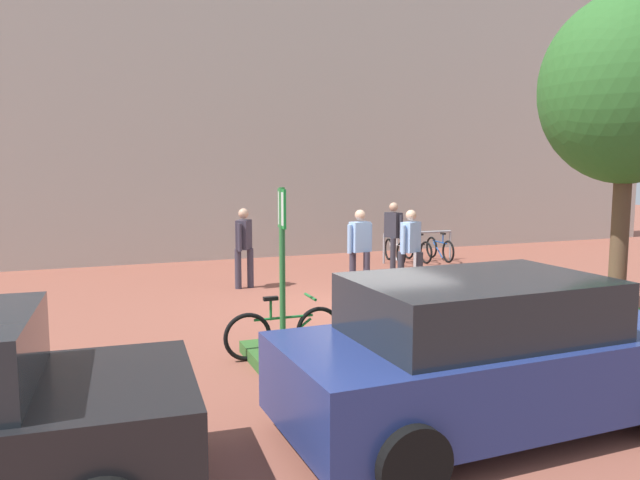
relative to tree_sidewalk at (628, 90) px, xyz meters
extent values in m
plane|color=brown|center=(-3.28, 2.55, -3.82)|extent=(60.00, 60.00, 0.00)
cube|color=#B2ADA3|center=(-3.28, 9.91, 1.18)|extent=(28.00, 1.20, 10.00)
cube|color=#336028|center=(-2.70, 0.17, -3.74)|extent=(7.00, 1.10, 0.16)
cylinder|color=brown|center=(0.00, 0.00, -2.45)|extent=(0.28, 0.28, 2.74)
ellipsoid|color=#2D6628|center=(0.00, 0.00, 0.02)|extent=(2.76, 2.76, 3.04)
cylinder|color=#2D7238|center=(-5.73, 0.17, -2.65)|extent=(0.08, 0.08, 2.33)
cube|color=#198C33|center=(-5.73, 0.17, -1.76)|extent=(0.06, 0.36, 0.52)
cube|color=white|center=(-5.73, 0.17, -1.76)|extent=(0.06, 0.30, 0.44)
torus|color=black|center=(-6.19, 0.29, -3.49)|extent=(0.66, 0.06, 0.66)
torus|color=black|center=(-5.17, 0.28, -3.49)|extent=(0.66, 0.06, 0.66)
cylinder|color=#1E7233|center=(-5.68, 0.29, -3.27)|extent=(0.84, 0.04, 0.04)
cylinder|color=#1E7233|center=(-5.58, 0.29, -3.52)|extent=(0.61, 0.04, 0.44)
cylinder|color=#1E7233|center=(-5.86, 0.29, -3.15)|extent=(0.04, 0.04, 0.28)
cube|color=black|center=(-5.86, 0.29, -2.99)|extent=(0.20, 0.08, 0.05)
cylinder|color=#1E7233|center=(-5.29, 0.28, -3.01)|extent=(0.04, 0.42, 0.04)
cylinder|color=#99999E|center=(-0.69, 7.10, -3.42)|extent=(0.06, 0.06, 0.80)
cylinder|color=#99999E|center=(1.36, 7.05, -3.42)|extent=(0.06, 0.06, 0.80)
cylinder|color=#99999E|center=(0.34, 7.08, -3.02)|extent=(2.05, 0.11, 0.06)
torus|color=black|center=(-0.40, 6.67, -3.51)|extent=(0.13, 0.61, 0.61)
torus|color=black|center=(-0.28, 7.60, -3.51)|extent=(0.13, 0.61, 0.61)
cylinder|color=silver|center=(-0.34, 7.13, -3.31)|extent=(0.13, 0.77, 0.03)
cylinder|color=silver|center=(-0.33, 7.22, -3.54)|extent=(0.10, 0.56, 0.40)
cylinder|color=silver|center=(-0.36, 6.96, -3.20)|extent=(0.03, 0.03, 0.26)
cube|color=black|center=(-0.36, 6.96, -3.05)|extent=(0.10, 0.19, 0.05)
cylinder|color=silver|center=(-0.30, 7.49, -3.07)|extent=(0.39, 0.08, 0.04)
torus|color=black|center=(0.35, 6.65, -3.51)|extent=(0.06, 0.61, 0.61)
torus|color=black|center=(0.33, 7.59, -3.51)|extent=(0.06, 0.61, 0.61)
cylinder|color=black|center=(0.34, 7.12, -3.31)|extent=(0.04, 0.77, 0.03)
cylinder|color=black|center=(0.34, 7.21, -3.54)|extent=(0.04, 0.56, 0.40)
cylinder|color=black|center=(0.34, 6.95, -3.20)|extent=(0.03, 0.03, 0.26)
cube|color=black|center=(0.34, 6.95, -3.05)|extent=(0.08, 0.18, 0.05)
cylinder|color=black|center=(0.34, 7.47, -3.07)|extent=(0.39, 0.04, 0.04)
torus|color=black|center=(1.00, 6.58, -3.51)|extent=(0.09, 0.61, 0.61)
torus|color=black|center=(1.05, 7.52, -3.51)|extent=(0.09, 0.61, 0.61)
cylinder|color=#194CA5|center=(1.02, 7.05, -3.31)|extent=(0.07, 0.77, 0.03)
cylinder|color=#194CA5|center=(1.03, 7.14, -3.54)|extent=(0.06, 0.56, 0.40)
cylinder|color=#194CA5|center=(1.01, 6.88, -3.20)|extent=(0.03, 0.03, 0.26)
cube|color=black|center=(1.01, 6.88, -3.05)|extent=(0.08, 0.19, 0.05)
cylinder|color=#194CA5|center=(1.04, 7.41, -3.07)|extent=(0.39, 0.06, 0.04)
cylinder|color=#ADADB2|center=(-0.54, 5.61, -3.37)|extent=(0.16, 0.16, 0.90)
cylinder|color=#383342|center=(-5.15, 5.14, -3.39)|extent=(0.14, 0.14, 0.85)
cylinder|color=#383342|center=(-4.88, 5.18, -3.39)|extent=(0.14, 0.14, 0.85)
cube|color=#383342|center=(-5.02, 5.16, -2.66)|extent=(0.42, 0.47, 0.62)
cylinder|color=#383342|center=(-5.16, 4.94, -2.69)|extent=(0.09, 0.09, 0.59)
cylinder|color=#383342|center=(-4.87, 5.38, -2.69)|extent=(0.09, 0.09, 0.59)
sphere|color=tan|center=(-5.02, 5.16, -2.21)|extent=(0.22, 0.22, 0.22)
cylinder|color=#2D2D38|center=(-1.77, 3.36, -3.39)|extent=(0.14, 0.14, 0.85)
cylinder|color=#2D2D38|center=(-2.08, 3.59, -3.39)|extent=(0.14, 0.14, 0.85)
cube|color=#8CB2E5|center=(-1.92, 3.47, -2.66)|extent=(0.46, 0.39, 0.62)
cylinder|color=#8CB2E5|center=(-1.69, 3.59, -2.69)|extent=(0.09, 0.09, 0.59)
cylinder|color=#8CB2E5|center=(-2.16, 3.36, -2.69)|extent=(0.09, 0.09, 0.59)
sphere|color=tan|center=(-1.92, 3.47, -2.21)|extent=(0.22, 0.22, 0.22)
cylinder|color=#2D2D38|center=(-1.11, 5.78, -3.39)|extent=(0.14, 0.14, 0.85)
cylinder|color=#2D2D38|center=(-0.98, 6.02, -3.39)|extent=(0.14, 0.14, 0.85)
cube|color=#2D2D38|center=(-1.04, 5.90, -2.66)|extent=(0.36, 0.46, 0.62)
cylinder|color=#2D2D38|center=(-0.96, 5.65, -2.69)|extent=(0.09, 0.09, 0.59)
cylinder|color=#2D2D38|center=(-1.13, 6.15, -2.69)|extent=(0.09, 0.09, 0.59)
sphere|color=tan|center=(-1.04, 5.90, -2.21)|extent=(0.22, 0.22, 0.22)
cylinder|color=#383342|center=(-2.77, 3.79, -3.39)|extent=(0.14, 0.14, 0.85)
cylinder|color=#383342|center=(-2.99, 3.99, -3.39)|extent=(0.14, 0.14, 0.85)
cube|color=#8CB2E5|center=(-2.88, 3.89, -2.66)|extent=(0.44, 0.32, 0.62)
cylinder|color=#8CB2E5|center=(-2.63, 3.94, -2.69)|extent=(0.09, 0.09, 0.59)
cylinder|color=#8CB2E5|center=(-3.14, 3.83, -2.69)|extent=(0.09, 0.09, 0.59)
sphere|color=tan|center=(-2.88, 3.89, -2.21)|extent=(0.22, 0.22, 0.22)
cylinder|color=black|center=(-8.03, -1.78, -3.50)|extent=(0.65, 0.26, 0.64)
cube|color=navy|center=(-4.43, -2.65, -3.22)|extent=(4.34, 1.90, 0.76)
cube|color=#1E2328|center=(-4.63, -2.65, -2.56)|extent=(2.45, 1.64, 0.56)
cylinder|color=black|center=(-2.99, -1.71, -3.50)|extent=(0.65, 0.24, 0.64)
cylinder|color=black|center=(-5.91, -1.78, -3.50)|extent=(0.65, 0.24, 0.64)
cylinder|color=black|center=(-5.87, -3.58, -3.50)|extent=(0.65, 0.24, 0.64)
camera|label=1|loc=(-8.15, -7.55, -1.21)|focal=34.47mm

